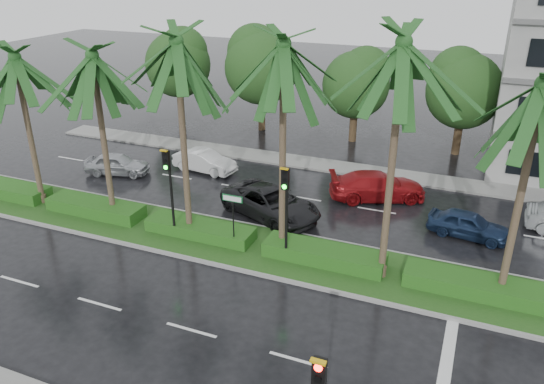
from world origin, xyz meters
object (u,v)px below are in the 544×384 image
at_px(car_white, 205,161).
at_px(car_darkgrey, 271,203).
at_px(car_red, 377,186).
at_px(signal_median_left, 169,181).
at_px(car_silver, 117,164).
at_px(car_blue, 468,224).
at_px(street_sign, 233,208).

bearing_deg(car_white, car_darkgrey, -117.86).
height_order(car_white, car_darkgrey, car_darkgrey).
height_order(car_white, car_red, car_red).
distance_m(signal_median_left, car_silver, 9.73).
bearing_deg(signal_median_left, car_darkgrey, 51.58).
xyz_separation_m(car_silver, car_white, (4.63, 2.39, 0.00)).
height_order(car_white, car_blue, car_white).
height_order(street_sign, car_blue, street_sign).
distance_m(car_red, car_blue, 5.47).
xyz_separation_m(car_white, car_red, (10.55, 0.03, 0.09)).
xyz_separation_m(street_sign, car_red, (4.68, 7.98, -1.38)).
distance_m(car_white, car_red, 10.55).
bearing_deg(car_red, car_silver, 74.76).
distance_m(car_silver, car_red, 15.37).
distance_m(signal_median_left, car_white, 8.94).
distance_m(street_sign, car_blue, 11.03).
height_order(street_sign, car_darkgrey, street_sign).
height_order(signal_median_left, car_blue, signal_median_left).
height_order(signal_median_left, car_white, signal_median_left).
bearing_deg(street_sign, car_darkgrey, 87.33).
height_order(car_red, car_blue, car_red).
bearing_deg(car_red, street_sign, 125.32).
xyz_separation_m(street_sign, car_white, (-5.87, 7.95, -1.47)).
bearing_deg(car_silver, car_darkgrey, -114.15).
bearing_deg(car_blue, car_darkgrey, 107.32).
distance_m(street_sign, car_silver, 11.97).
bearing_deg(street_sign, car_blue, 29.59).
xyz_separation_m(signal_median_left, street_sign, (3.00, 0.18, -0.87)).
bearing_deg(car_darkgrey, car_red, -24.12).
height_order(car_silver, car_white, car_white).
xyz_separation_m(car_red, car_blue, (4.82, -2.59, -0.12)).
distance_m(car_darkgrey, car_blue, 9.45).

